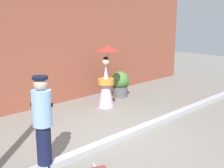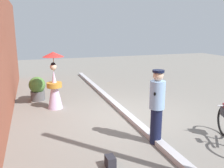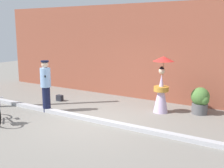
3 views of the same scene
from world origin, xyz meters
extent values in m
plane|color=gray|center=(0.00, 0.00, 0.00)|extent=(30.00, 30.00, 0.00)
cube|color=brown|center=(0.00, 3.47, 1.84)|extent=(14.00, 0.40, 3.67)
cube|color=#B2B2B7|center=(0.00, 0.00, 0.06)|extent=(14.00, 0.20, 0.12)
cylinder|color=#141938|center=(-1.79, 0.03, 0.42)|extent=(0.26, 0.26, 0.84)
cylinder|color=#8CB2E0|center=(-1.79, 0.03, 1.16)|extent=(0.34, 0.34, 0.63)
sphere|color=#D8B293|center=(-1.79, 0.03, 1.58)|extent=(0.23, 0.23, 0.23)
cylinder|color=black|center=(-1.79, 0.03, 1.69)|extent=(0.26, 0.26, 0.05)
cube|color=black|center=(-1.79, 0.03, 1.22)|extent=(0.28, 0.31, 0.06)
cone|color=silver|center=(1.47, 1.96, 0.64)|extent=(0.48, 0.48, 1.28)
cylinder|color=#C1842D|center=(1.47, 1.96, 0.79)|extent=(0.49, 0.49, 0.16)
sphere|color=beige|center=(1.47, 1.96, 1.38)|extent=(0.21, 0.21, 0.21)
sphere|color=black|center=(1.47, 1.96, 1.46)|extent=(0.15, 0.15, 0.15)
cylinder|color=olive|center=(1.53, 1.93, 1.51)|extent=(0.02, 0.02, 0.55)
cone|color=red|center=(1.53, 1.93, 1.78)|extent=(0.68, 0.68, 0.16)
cylinder|color=#59595B|center=(2.61, 2.47, 0.17)|extent=(0.51, 0.51, 0.34)
sphere|color=#4C7A38|center=(2.61, 2.47, 0.58)|extent=(0.59, 0.59, 0.59)
sphere|color=#4C7A38|center=(2.76, 2.38, 0.50)|extent=(0.33, 0.33, 0.33)
cube|color=#26262D|center=(-2.40, 1.33, 0.11)|extent=(0.24, 0.17, 0.23)
cube|color=black|center=(-2.40, 1.28, 0.17)|extent=(0.21, 0.06, 0.08)
camera|label=1|loc=(-4.15, -4.14, 2.68)|focal=45.86mm
camera|label=2|loc=(-6.25, 2.61, 2.58)|focal=38.15mm
camera|label=3|loc=(4.89, -6.59, 2.73)|focal=45.51mm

